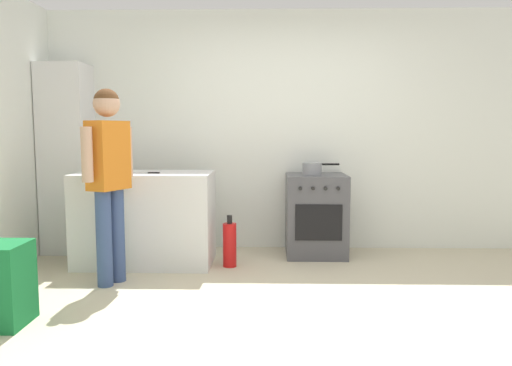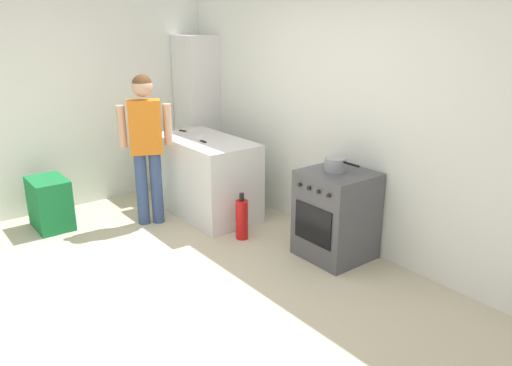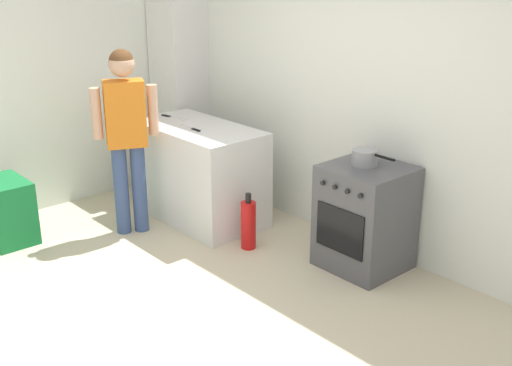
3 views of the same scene
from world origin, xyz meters
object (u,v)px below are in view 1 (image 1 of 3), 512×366
knife_bread (104,172)px  knife_chef (145,173)px  pot (312,168)px  fire_extinguisher (230,244)px  larder_cabinet (67,159)px  oven_left (316,215)px  person (109,168)px

knife_bread → knife_chef: bearing=-14.4°
pot → knife_bread: 2.09m
fire_extinguisher → larder_cabinet: 2.03m
oven_left → knife_chef: bearing=-164.4°
pot → fire_extinguisher: (-0.83, -0.48, -0.70)m
fire_extinguisher → larder_cabinet: larder_cabinet is taller
oven_left → knife_chef: knife_chef is taller
oven_left → fire_extinguisher: 1.01m
pot → person: (-1.80, -1.04, 0.08)m
oven_left → fire_extinguisher: (-0.87, -0.48, -0.21)m
knife_bread → pot: bearing=9.9°
fire_extinguisher → larder_cabinet: bearing=162.0°
knife_chef → fire_extinguisher: size_ratio=0.62×
fire_extinguisher → oven_left: bearing=28.8°
pot → person: person is taller
pot → larder_cabinet: size_ratio=0.19×
knife_chef → person: (-0.16, -0.57, 0.09)m
person → larder_cabinet: (-0.81, 1.14, 0.01)m
knife_chef → larder_cabinet: 1.13m
knife_chef → oven_left: bearing=15.6°
pot → fire_extinguisher: pot is taller
oven_left → knife_chef: size_ratio=2.73×
knife_chef → larder_cabinet: bearing=149.6°
knife_bread → larder_cabinet: bearing=139.9°
pot → person: size_ratio=0.23×
larder_cabinet → fire_extinguisher: bearing=-18.0°
person → fire_extinguisher: size_ratio=3.30×
knife_chef → fire_extinguisher: knife_chef is taller
oven_left → pot: pot is taller
knife_chef → knife_bread: size_ratio=0.89×
fire_extinguisher → knife_bread: bearing=174.5°
knife_bread → person: person is taller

